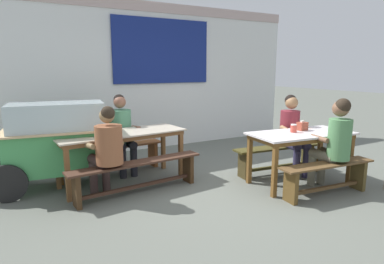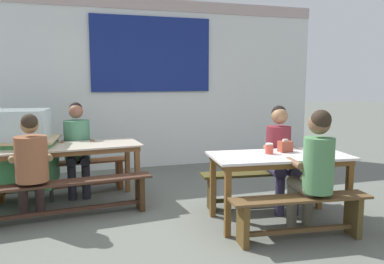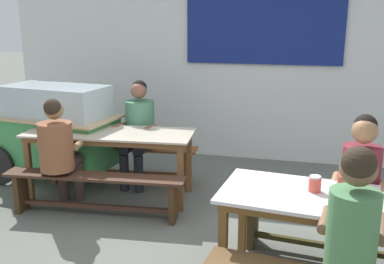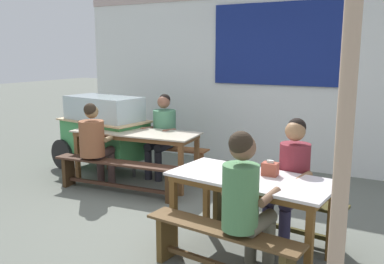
# 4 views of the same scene
# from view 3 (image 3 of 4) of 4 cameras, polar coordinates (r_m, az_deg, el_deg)

# --- Properties ---
(ground_plane) EXTENTS (40.00, 40.00, 0.00)m
(ground_plane) POSITION_cam_3_polar(r_m,az_deg,el_deg) (4.01, -0.07, -15.28)
(ground_plane) COLOR #60645B
(backdrop_wall) EXTENTS (6.97, 0.23, 2.99)m
(backdrop_wall) POSITION_cam_3_polar(r_m,az_deg,el_deg) (6.30, 6.59, 10.62)
(backdrop_wall) COLOR silver
(backdrop_wall) RESTS_ON ground_plane
(dining_table_far) EXTENTS (1.92, 0.84, 0.77)m
(dining_table_far) POSITION_cam_3_polar(r_m,az_deg,el_deg) (4.99, -10.62, -0.82)
(dining_table_far) COLOR #C0B39D
(dining_table_far) RESTS_ON ground_plane
(dining_table_near) EXTENTS (1.58, 0.87, 0.77)m
(dining_table_near) POSITION_cam_3_polar(r_m,az_deg,el_deg) (3.32, 17.07, -9.28)
(dining_table_near) COLOR silver
(dining_table_near) RESTS_ON ground_plane
(bench_far_back) EXTENTS (1.83, 0.47, 0.45)m
(bench_far_back) POSITION_cam_3_polar(r_m,az_deg,el_deg) (5.58, -8.65, -3.35)
(bench_far_back) COLOR brown
(bench_far_back) RESTS_ON ground_plane
(bench_far_front) EXTENTS (1.90, 0.42, 0.45)m
(bench_far_front) POSITION_cam_3_polar(r_m,az_deg,el_deg) (4.64, -12.56, -7.14)
(bench_far_front) COLOR #42291D
(bench_far_front) RESTS_ON ground_plane
(bench_near_back) EXTENTS (1.53, 0.43, 0.45)m
(bench_near_back) POSITION_cam_3_polar(r_m,az_deg,el_deg) (3.96, 17.16, -11.43)
(bench_near_back) COLOR #413B18
(bench_near_back) RESTS_ON ground_plane
(food_cart) EXTENTS (1.86, 0.99, 1.21)m
(food_cart) POSITION_cam_3_polar(r_m,az_deg,el_deg) (5.61, -17.21, 0.55)
(food_cart) COLOR #439B54
(food_cart) RESTS_ON ground_plane
(person_right_near_table) EXTENTS (0.46, 0.57, 1.27)m
(person_right_near_table) POSITION_cam_3_polar(r_m,az_deg,el_deg) (3.73, 20.86, -6.49)
(person_right_near_table) COLOR #312D4D
(person_right_near_table) RESTS_ON ground_plane
(person_left_back_turned) EXTENTS (0.50, 0.58, 1.23)m
(person_left_back_turned) POSITION_cam_3_polar(r_m,az_deg,el_deg) (4.73, -16.93, -2.04)
(person_left_back_turned) COLOR #44312E
(person_left_back_turned) RESTS_ON ground_plane
(person_near_front) EXTENTS (0.45, 0.58, 1.30)m
(person_near_front) POSITION_cam_3_polar(r_m,az_deg,el_deg) (2.89, 20.08, -12.14)
(person_near_front) COLOR #6A6856
(person_near_front) RESTS_ON ground_plane
(person_center_facing) EXTENTS (0.46, 0.57, 1.28)m
(person_center_facing) POSITION_cam_3_polar(r_m,az_deg,el_deg) (5.35, -6.97, 0.70)
(person_center_facing) COLOR #23232B
(person_center_facing) RESTS_ON ground_plane
(tissue_box) EXTENTS (0.14, 0.11, 0.15)m
(tissue_box) POSITION_cam_3_polar(r_m,az_deg,el_deg) (3.39, 19.60, -6.34)
(tissue_box) COLOR #9A412F
(tissue_box) RESTS_ON dining_table_near
(condiment_jar) EXTENTS (0.09, 0.09, 0.12)m
(condiment_jar) POSITION_cam_3_polar(r_m,az_deg,el_deg) (3.33, 15.68, -6.50)
(condiment_jar) COLOR #D3493B
(condiment_jar) RESTS_ON dining_table_near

